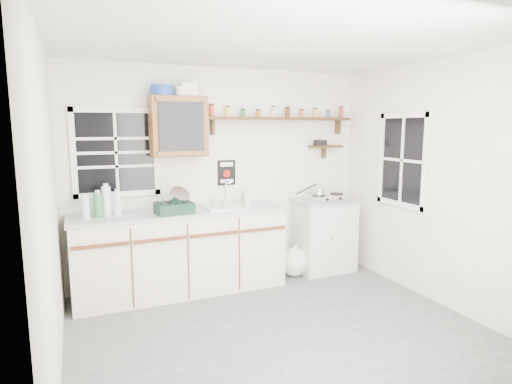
% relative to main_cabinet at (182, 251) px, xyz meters
% --- Properties ---
extents(room, '(3.64, 3.24, 2.54)m').
position_rel_main_cabinet_xyz_m(room, '(0.58, -1.30, 0.79)').
color(room, '#49494B').
rests_on(room, ground).
extents(main_cabinet, '(2.31, 0.63, 0.92)m').
position_rel_main_cabinet_xyz_m(main_cabinet, '(0.00, 0.00, 0.00)').
color(main_cabinet, beige).
rests_on(main_cabinet, floor).
extents(right_cabinet, '(0.73, 0.57, 0.91)m').
position_rel_main_cabinet_xyz_m(right_cabinet, '(1.83, 0.03, -0.01)').
color(right_cabinet, silver).
rests_on(right_cabinet, floor).
extents(sink, '(0.52, 0.44, 0.29)m').
position_rel_main_cabinet_xyz_m(sink, '(0.54, 0.01, 0.47)').
color(sink, silver).
rests_on(sink, main_cabinet).
extents(upper_cabinet, '(0.60, 0.32, 0.65)m').
position_rel_main_cabinet_xyz_m(upper_cabinet, '(0.03, 0.14, 1.36)').
color(upper_cabinet, '#5C2F17').
rests_on(upper_cabinet, wall_back).
extents(upper_cabinet_clutter, '(0.49, 0.24, 0.14)m').
position_rel_main_cabinet_xyz_m(upper_cabinet_clutter, '(-0.01, 0.14, 1.75)').
color(upper_cabinet_clutter, '#18389E').
rests_on(upper_cabinet_clutter, upper_cabinet).
extents(spice_shelf, '(1.91, 0.18, 0.35)m').
position_rel_main_cabinet_xyz_m(spice_shelf, '(1.31, 0.21, 1.47)').
color(spice_shelf, black).
rests_on(spice_shelf, wall_back).
extents(secondary_shelf, '(0.45, 0.16, 0.24)m').
position_rel_main_cabinet_xyz_m(secondary_shelf, '(1.94, 0.22, 1.12)').
color(secondary_shelf, black).
rests_on(secondary_shelf, wall_back).
extents(warning_sign, '(0.22, 0.02, 0.30)m').
position_rel_main_cabinet_xyz_m(warning_sign, '(0.63, 0.29, 0.82)').
color(warning_sign, black).
rests_on(warning_sign, wall_back).
extents(window_back, '(0.93, 0.03, 0.98)m').
position_rel_main_cabinet_xyz_m(window_back, '(-0.62, 0.29, 1.09)').
color(window_back, black).
rests_on(window_back, wall_back).
extents(window_right, '(0.03, 0.78, 1.08)m').
position_rel_main_cabinet_xyz_m(window_right, '(2.37, -0.75, 0.99)').
color(window_right, black).
rests_on(window_right, wall_back).
extents(water_bottles, '(0.38, 0.18, 0.33)m').
position_rel_main_cabinet_xyz_m(water_bottles, '(-0.79, 0.02, 0.59)').
color(water_bottles, silver).
rests_on(water_bottles, main_cabinet).
extents(dish_rack, '(0.40, 0.31, 0.28)m').
position_rel_main_cabinet_xyz_m(dish_rack, '(-0.08, -0.11, 0.55)').
color(dish_rack, black).
rests_on(dish_rack, main_cabinet).
extents(soap_bottle, '(0.09, 0.09, 0.18)m').
position_rel_main_cabinet_xyz_m(soap_bottle, '(0.85, 0.17, 0.55)').
color(soap_bottle, silver).
rests_on(soap_bottle, main_cabinet).
extents(rag, '(0.15, 0.13, 0.02)m').
position_rel_main_cabinet_xyz_m(rag, '(0.74, -0.11, 0.47)').
color(rag, maroon).
rests_on(rag, main_cabinet).
extents(hotplate, '(0.53, 0.28, 0.08)m').
position_rel_main_cabinet_xyz_m(hotplate, '(1.88, 0.01, 0.48)').
color(hotplate, silver).
rests_on(hotplate, right_cabinet).
extents(saucepan, '(0.35, 0.18, 0.15)m').
position_rel_main_cabinet_xyz_m(saucepan, '(1.74, 0.01, 0.56)').
color(saucepan, silver).
rests_on(saucepan, hotplate).
extents(trash_bag, '(0.38, 0.35, 0.44)m').
position_rel_main_cabinet_xyz_m(trash_bag, '(1.38, -0.06, -0.28)').
color(trash_bag, silver).
rests_on(trash_bag, floor).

